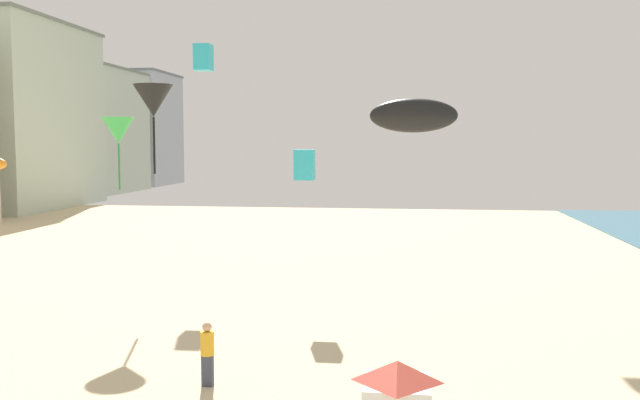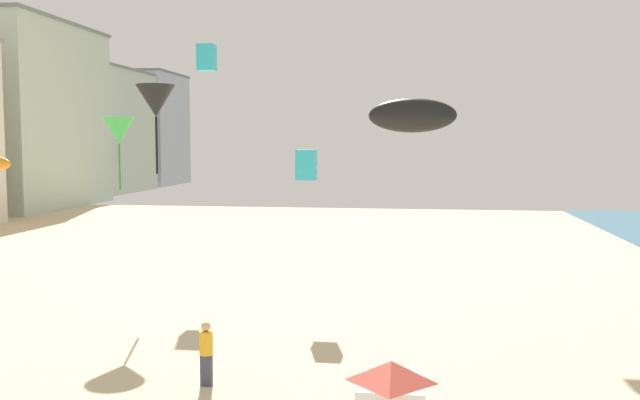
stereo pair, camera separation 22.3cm
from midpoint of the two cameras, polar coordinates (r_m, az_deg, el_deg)
name	(u,v)px [view 2 (the right image)]	position (r m, az deg, el deg)	size (l,w,h in m)	color
boardwalk_hotel_distant	(86,131)	(87.60, -18.99, 5.53)	(11.51, 17.14, 15.13)	#B7C6B2
boardwalk_hotel_furthest	(142,129)	(102.97, -14.69, 5.79)	(10.72, 12.57, 16.19)	#ADB7C1
kite_flyer	(206,350)	(17.65, -9.17, -12.33)	(0.34, 0.34, 1.64)	#383D4C
kite_black_parafoil	(412,115)	(17.26, 8.14, 7.04)	(2.20, 0.61, 0.85)	black
kite_cyan_box	(207,58)	(32.87, -9.31, 11.72)	(0.77, 0.77, 1.21)	#2DB7CC
kite_green_delta	(119,131)	(20.13, -16.24, 5.62)	(0.90, 0.90, 2.05)	green
kite_cyan_box_2	(306,165)	(25.47, -0.91, 2.97)	(0.72, 0.72, 1.14)	#2DB7CC
kite_black_delta	(156,101)	(27.18, -13.40, 8.09)	(1.52, 1.52, 3.44)	black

